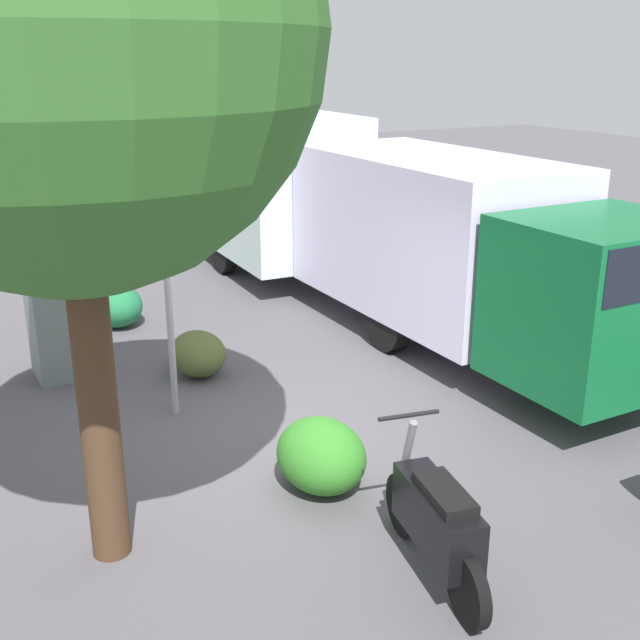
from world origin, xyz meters
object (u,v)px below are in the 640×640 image
at_px(stop_sign, 163,230).
at_px(street_tree, 60,31).
at_px(box_truck_far, 258,181).
at_px(motorcycle, 436,521).
at_px(utility_cabinet, 52,329).
at_px(box_truck_near, 471,248).

height_order(stop_sign, street_tree, street_tree).
bearing_deg(box_truck_far, stop_sign, 149.92).
bearing_deg(motorcycle, utility_cabinet, 29.40).
xyz_separation_m(motorcycle, utility_cabinet, (5.77, 1.99, 0.15)).
bearing_deg(box_truck_far, utility_cabinet, 133.57).
xyz_separation_m(box_truck_near, stop_sign, (-0.03, 4.34, 0.69)).
bearing_deg(stop_sign, box_truck_far, -31.49).
relative_size(motorcycle, utility_cabinet, 1.34).
relative_size(motorcycle, street_tree, 0.29).
relative_size(stop_sign, utility_cabinet, 2.48).
bearing_deg(utility_cabinet, stop_sign, -149.67).
xyz_separation_m(box_truck_near, motorcycle, (-4.01, 3.40, -1.01)).
bearing_deg(motorcycle, box_truck_near, -29.91).
relative_size(box_truck_far, utility_cabinet, 5.30).
relative_size(box_truck_far, motorcycle, 3.96).
distance_m(motorcycle, utility_cabinet, 6.11).
relative_size(box_truck_near, utility_cabinet, 6.13).
height_order(box_truck_far, motorcycle, box_truck_far).
xyz_separation_m(stop_sign, street_tree, (-2.41, 1.33, 2.01)).
relative_size(motorcycle, stop_sign, 0.54).
height_order(box_truck_far, utility_cabinet, box_truck_far).
height_order(motorcycle, stop_sign, stop_sign).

